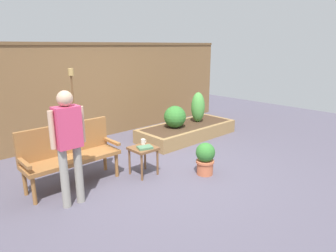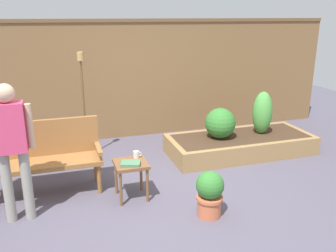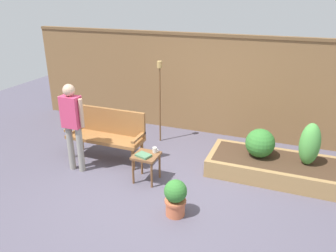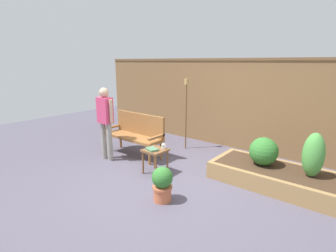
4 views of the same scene
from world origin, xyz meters
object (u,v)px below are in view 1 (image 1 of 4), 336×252
(shrub_near_bench, at_px, (175,117))
(garden_bench, at_px, (69,150))
(side_table, at_px, (143,152))
(potted_boxwood, at_px, (205,158))
(person_by_bench, at_px, (68,139))
(cup_on_table, at_px, (143,142))
(shrub_far_corner, at_px, (198,107))
(book_on_table, at_px, (145,147))
(tiki_torch, at_px, (73,97))

(shrub_near_bench, bearing_deg, garden_bench, -170.31)
(side_table, bearing_deg, potted_boxwood, -42.14)
(potted_boxwood, xyz_separation_m, person_by_bench, (-2.06, 0.58, 0.64))
(potted_boxwood, bearing_deg, cup_on_table, 129.07)
(shrub_far_corner, height_order, person_by_bench, person_by_bench)
(side_table, xyz_separation_m, book_on_table, (-0.02, -0.07, 0.10))
(book_on_table, distance_m, shrub_far_corner, 2.69)
(cup_on_table, height_order, shrub_near_bench, shrub_near_bench)
(cup_on_table, distance_m, book_on_table, 0.23)
(shrub_far_corner, bearing_deg, garden_bench, -172.42)
(side_table, bearing_deg, cup_on_table, 50.94)
(shrub_near_bench, xyz_separation_m, person_by_bench, (-2.98, -1.09, 0.39))
(cup_on_table, height_order, shrub_far_corner, shrub_far_corner)
(cup_on_table, bearing_deg, potted_boxwood, -50.93)
(shrub_near_bench, relative_size, person_by_bench, 0.32)
(shrub_far_corner, xyz_separation_m, tiki_torch, (-2.86, 0.58, 0.50))
(side_table, relative_size, shrub_near_bench, 0.97)
(side_table, xyz_separation_m, shrub_near_bench, (1.68, 0.98, 0.15))
(person_by_bench, bearing_deg, shrub_near_bench, 20.14)
(shrub_far_corner, bearing_deg, person_by_bench, -163.75)
(cup_on_table, xyz_separation_m, person_by_bench, (-1.40, -0.24, 0.41))
(cup_on_table, xyz_separation_m, book_on_table, (-0.12, -0.19, -0.03))
(book_on_table, height_order, potted_boxwood, potted_boxwood)
(shrub_far_corner, bearing_deg, book_on_table, -156.98)
(cup_on_table, xyz_separation_m, tiki_torch, (-0.51, 1.44, 0.63))
(garden_bench, height_order, tiki_torch, tiki_torch)
(side_table, distance_m, cup_on_table, 0.21)
(potted_boxwood, xyz_separation_m, tiki_torch, (-1.17, 2.25, 0.87))
(book_on_table, bearing_deg, cup_on_table, 76.20)
(cup_on_table, distance_m, shrub_far_corner, 2.51)
(tiki_torch, distance_m, person_by_bench, 1.91)
(cup_on_table, relative_size, potted_boxwood, 0.20)
(book_on_table, relative_size, shrub_near_bench, 0.47)
(potted_boxwood, height_order, person_by_bench, person_by_bench)
(tiki_torch, bearing_deg, garden_bench, -120.86)
(side_table, xyz_separation_m, shrub_far_corner, (2.45, 0.98, 0.26))
(potted_boxwood, height_order, shrub_near_bench, shrub_near_bench)
(garden_bench, relative_size, tiki_torch, 0.85)
(side_table, distance_m, shrub_near_bench, 1.95)
(garden_bench, relative_size, shrub_far_corner, 2.00)
(garden_bench, xyz_separation_m, shrub_near_bench, (2.71, 0.46, 0.00))
(garden_bench, height_order, shrub_near_bench, garden_bench)
(potted_boxwood, distance_m, person_by_bench, 2.23)
(side_table, bearing_deg, book_on_table, -103.15)
(book_on_table, xyz_separation_m, shrub_far_corner, (2.47, 1.05, 0.16))
(potted_boxwood, bearing_deg, book_on_table, 141.39)
(side_table, bearing_deg, shrub_far_corner, 21.80)
(cup_on_table, height_order, potted_boxwood, cup_on_table)
(garden_bench, relative_size, book_on_table, 6.21)
(cup_on_table, height_order, book_on_table, cup_on_table)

